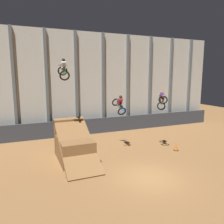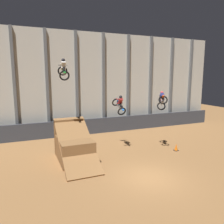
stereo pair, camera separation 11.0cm
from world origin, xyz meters
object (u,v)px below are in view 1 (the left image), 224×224
Objects in this scene: rider_bike_right_air at (162,100)px; traffic_cone_near_ramp at (176,147)px; rider_bike_left_air at (64,70)px; dirt_ramp at (74,146)px; rider_bike_center_air at (119,104)px.

traffic_cone_near_ramp is (0.99, -0.85, -3.93)m from rider_bike_right_air.
rider_bike_right_air reaches higher than traffic_cone_near_ramp.
rider_bike_left_air reaches higher than rider_bike_right_air.
dirt_ramp is 2.83× the size of rider_bike_center_air.
traffic_cone_near_ramp is at bearing -9.94° from dirt_ramp.
traffic_cone_near_ramp is (4.24, -2.29, -3.58)m from rider_bike_center_air.
dirt_ramp is 5.68m from rider_bike_left_air.
rider_bike_right_air is (3.25, -1.43, 0.35)m from rider_bike_center_air.
rider_bike_center_air is at bearing 7.20° from rider_bike_left_air.
rider_bike_left_air is at bearing 166.82° from traffic_cone_near_ramp.
dirt_ramp is at bearing 170.06° from traffic_cone_near_ramp.
traffic_cone_near_ramp is (8.83, -2.07, -6.36)m from rider_bike_left_air.
rider_bike_center_air is (4.59, 0.22, -2.78)m from rider_bike_left_air.
dirt_ramp is 8.07m from rider_bike_right_air.
rider_bike_right_air reaches higher than rider_bike_center_air.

